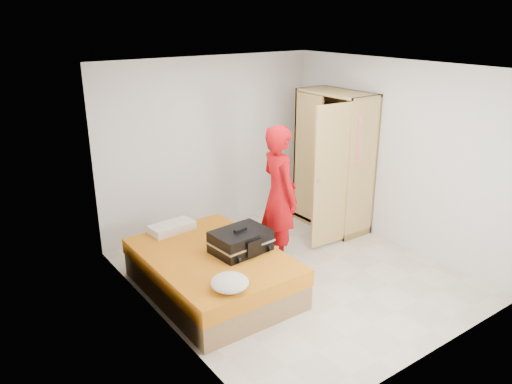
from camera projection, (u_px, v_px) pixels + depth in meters
room at (297, 178)px, 5.97m from camera, size 4.00×4.02×2.60m
bed at (212, 272)px, 5.95m from camera, size 1.42×2.02×0.50m
wardrobe at (333, 165)px, 7.53m from camera, size 1.17×1.20×2.10m
person at (279, 196)px, 6.45m from camera, size 0.55×0.75×1.87m
suitcase at (241, 241)px, 5.88m from camera, size 0.71×0.55×0.29m
round_cushion at (230, 283)px, 5.08m from camera, size 0.40×0.40×0.15m
pillow at (172, 227)px, 6.45m from camera, size 0.59×0.34×0.10m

